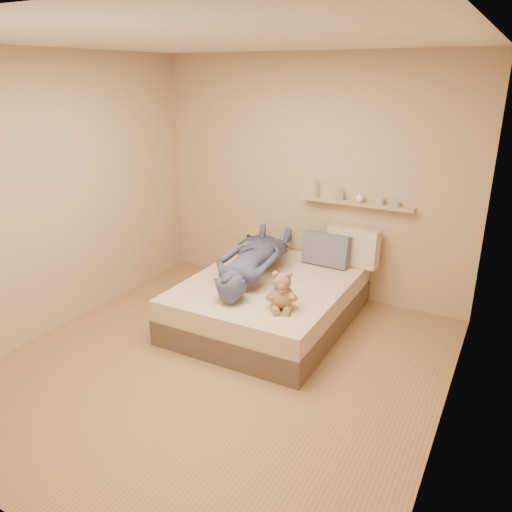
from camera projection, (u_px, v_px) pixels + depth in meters
The scene contains 10 objects.
room at pixel (216, 221), 3.88m from camera, with size 3.80×3.80×3.80m.
bed at pixel (269, 301), 5.02m from camera, with size 1.50×1.90×0.45m.
game_console at pixel (225, 285), 4.46m from camera, with size 0.17×0.07×0.06m.
teddy_bear at pixel (282, 293), 4.29m from camera, with size 0.28×0.29×0.36m.
dark_plush at pixel (251, 247), 5.57m from camera, with size 0.16×0.16×0.25m.
pillow_cream at pixel (353, 247), 5.30m from camera, with size 0.55×0.16×0.40m, color beige.
pillow_grey at pixel (327, 249), 5.30m from camera, with size 0.50×0.14×0.34m, color slate.
person at pixel (253, 257), 5.02m from camera, with size 0.59×1.62×0.39m, color #454B6D.
wall_shelf at pixel (356, 203), 5.22m from camera, with size 1.20×0.12×0.03m, color tan.
shelf_bottles at pixel (356, 196), 5.20m from camera, with size 0.92×0.12×0.19m.
Camera 1 is at (2.06, -3.13, 2.38)m, focal length 35.00 mm.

